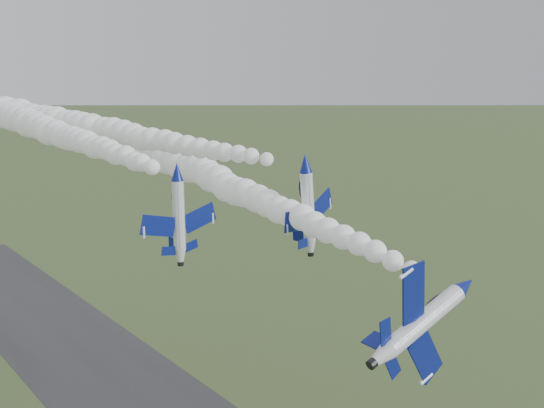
% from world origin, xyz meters
% --- Properties ---
extents(jet_lead, '(4.70, 13.92, 10.96)m').
position_xyz_m(jet_lead, '(5.36, -8.22, 34.80)').
color(jet_lead, silver).
extents(smoke_trail_jet_lead, '(8.55, 78.66, 5.85)m').
position_xyz_m(smoke_trail_jet_lead, '(9.06, 34.19, 37.72)').
color(smoke_trail_jet_lead, white).
extents(jet_pair_left, '(9.46, 11.35, 2.79)m').
position_xyz_m(jet_pair_left, '(-8.09, 18.26, 43.19)').
color(jet_pair_left, silver).
extents(smoke_trail_jet_pair_left, '(7.77, 57.56, 4.88)m').
position_xyz_m(smoke_trail_jet_pair_left, '(-9.56, 49.52, 45.24)').
color(smoke_trail_jet_pair_left, white).
extents(jet_pair_right, '(11.43, 13.42, 3.50)m').
position_xyz_m(jet_pair_right, '(9.82, 17.69, 42.47)').
color(jet_pair_right, silver).
extents(smoke_trail_jet_pair_right, '(23.76, 66.64, 5.44)m').
position_xyz_m(smoke_trail_jet_pair_right, '(0.56, 53.73, 44.40)').
color(smoke_trail_jet_pair_right, white).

